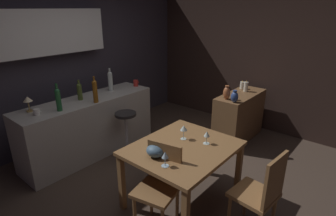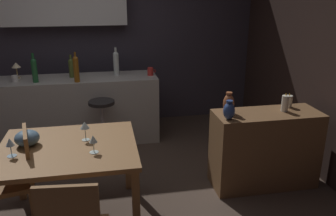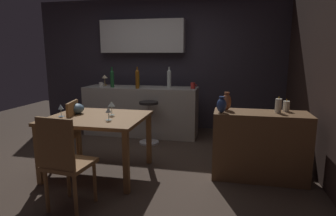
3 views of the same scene
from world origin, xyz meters
name	(u,v)px [view 3 (image 3 of 3)]	position (x,y,z in m)	size (l,w,h in m)	color
ground_plane	(124,161)	(0.00, 0.00, 0.00)	(9.00, 9.00, 0.00)	#47382D
wall_kitchen_back	(156,59)	(-0.06, 2.08, 1.41)	(5.20, 0.33, 2.60)	#38333D
wall_side_right	(322,70)	(2.55, 0.30, 1.30)	(0.10, 4.40, 2.60)	#33231E
dining_table	(97,123)	(-0.17, -0.44, 0.65)	(1.17, 0.99, 0.74)	olive
kitchen_counter	(141,111)	(-0.17, 1.37, 0.45)	(2.10, 0.60, 0.90)	#B2ADA3
sideboard_cabinet	(259,146)	(1.81, -0.17, 0.41)	(1.10, 0.44, 0.82)	brown
chair_near_window	(65,133)	(-0.60, -0.47, 0.51)	(0.48, 0.48, 0.92)	olive
chair_by_doorway	(65,161)	(-0.07, -1.32, 0.51)	(0.44, 0.44, 0.95)	olive
bar_stool	(149,121)	(0.13, 0.85, 0.39)	(0.34, 0.34, 0.72)	#262323
wine_glass_left	(61,107)	(-0.59, -0.54, 0.85)	(0.08, 0.08, 0.16)	silver
wine_glass_right	(111,104)	(-0.02, -0.33, 0.88)	(0.08, 0.08, 0.18)	silver
wine_glass_center	(108,111)	(0.06, -0.60, 0.85)	(0.07, 0.07, 0.15)	silver
fruit_bowl	(76,109)	(-0.50, -0.35, 0.81)	(0.21, 0.21, 0.13)	slate
wine_bottle_olive	(138,79)	(-0.24, 1.42, 1.04)	(0.07, 0.07, 0.30)	#475623
wine_bottle_green	(112,78)	(-0.67, 1.23, 1.07)	(0.07, 0.07, 0.37)	#1E592D
wine_bottle_amber	(137,78)	(-0.16, 1.15, 1.08)	(0.07, 0.07, 0.38)	#8C5114
wine_bottle_clear	(169,78)	(0.35, 1.45, 1.08)	(0.08, 0.08, 0.37)	silver
cup_red	(193,86)	(0.80, 1.33, 0.95)	(0.11, 0.08, 0.11)	red
cup_white	(101,84)	(-0.94, 1.32, 0.94)	(0.11, 0.08, 0.08)	white
counter_lamp	(105,78)	(-0.95, 1.50, 1.05)	(0.12, 0.12, 0.21)	#A58447
pillar_candle_tall	(278,106)	(1.99, -0.16, 0.90)	(0.07, 0.07, 0.19)	white
pillar_candle_short	(286,106)	(2.10, -0.04, 0.88)	(0.07, 0.07, 0.15)	white
vase_copper	(227,102)	(1.40, -0.11, 0.92)	(0.11, 0.11, 0.22)	#B26038
vase_ceramic_blue	(222,105)	(1.34, -0.28, 0.91)	(0.11, 0.11, 0.19)	#334C8C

